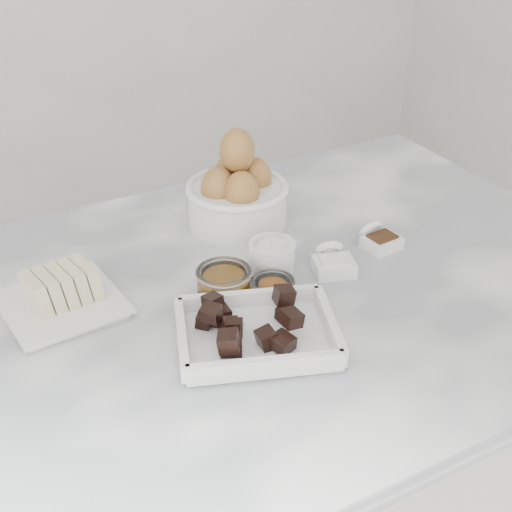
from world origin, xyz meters
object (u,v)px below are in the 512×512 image
at_px(chocolate_dish, 257,329).
at_px(vanilla_spoon, 379,239).
at_px(zest_bowl, 273,287).
at_px(salt_spoon, 333,262).
at_px(butter_plate, 58,296).
at_px(egg_bowl, 237,193).
at_px(honey_bowl, 224,280).
at_px(sugar_ramekin, 272,255).

xyz_separation_m(chocolate_dish, vanilla_spoon, (0.31, 0.13, -0.01)).
xyz_separation_m(zest_bowl, salt_spoon, (0.12, 0.02, -0.00)).
relative_size(butter_plate, egg_bowl, 0.96).
bearing_deg(honey_bowl, sugar_ramekin, 11.84).
bearing_deg(salt_spoon, egg_bowl, 104.82).
bearing_deg(butter_plate, vanilla_spoon, -8.63).
relative_size(butter_plate, zest_bowl, 2.58).
height_order(chocolate_dish, butter_plate, butter_plate).
relative_size(sugar_ramekin, egg_bowl, 0.41).
distance_m(sugar_ramekin, salt_spoon, 0.10).
xyz_separation_m(chocolate_dish, egg_bowl, (0.14, 0.32, 0.03)).
xyz_separation_m(butter_plate, salt_spoon, (0.41, -0.10, -0.01)).
bearing_deg(butter_plate, chocolate_dish, -44.11).
relative_size(honey_bowl, vanilla_spoon, 1.14).
xyz_separation_m(chocolate_dish, butter_plate, (-0.21, 0.21, 0.00)).
bearing_deg(egg_bowl, vanilla_spoon, -49.09).
bearing_deg(vanilla_spoon, chocolate_dish, -157.20).
height_order(zest_bowl, salt_spoon, salt_spoon).
xyz_separation_m(sugar_ramekin, egg_bowl, (0.02, 0.16, 0.03)).
distance_m(chocolate_dish, salt_spoon, 0.22).
relative_size(sugar_ramekin, salt_spoon, 0.83).
distance_m(zest_bowl, salt_spoon, 0.12).
height_order(egg_bowl, honey_bowl, egg_bowl).
relative_size(honey_bowl, zest_bowl, 1.25).
bearing_deg(vanilla_spoon, honey_bowl, 178.29).
relative_size(butter_plate, honey_bowl, 2.06).
relative_size(zest_bowl, salt_spoon, 0.76).
bearing_deg(honey_bowl, vanilla_spoon, -1.71).
xyz_separation_m(sugar_ramekin, salt_spoon, (0.08, -0.05, -0.01)).
bearing_deg(butter_plate, salt_spoon, -14.06).
bearing_deg(sugar_ramekin, vanilla_spoon, -8.59).
bearing_deg(salt_spoon, vanilla_spoon, 12.28).
distance_m(egg_bowl, zest_bowl, 0.25).
relative_size(vanilla_spoon, salt_spoon, 0.83).
distance_m(sugar_ramekin, vanilla_spoon, 0.19).
bearing_deg(sugar_ramekin, chocolate_dish, -126.27).
distance_m(chocolate_dish, egg_bowl, 0.35).
distance_m(chocolate_dish, sugar_ramekin, 0.20).
xyz_separation_m(chocolate_dish, zest_bowl, (0.08, 0.09, -0.01)).
distance_m(chocolate_dish, butter_plate, 0.30).
distance_m(vanilla_spoon, salt_spoon, 0.11).
distance_m(butter_plate, sugar_ramekin, 0.33).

